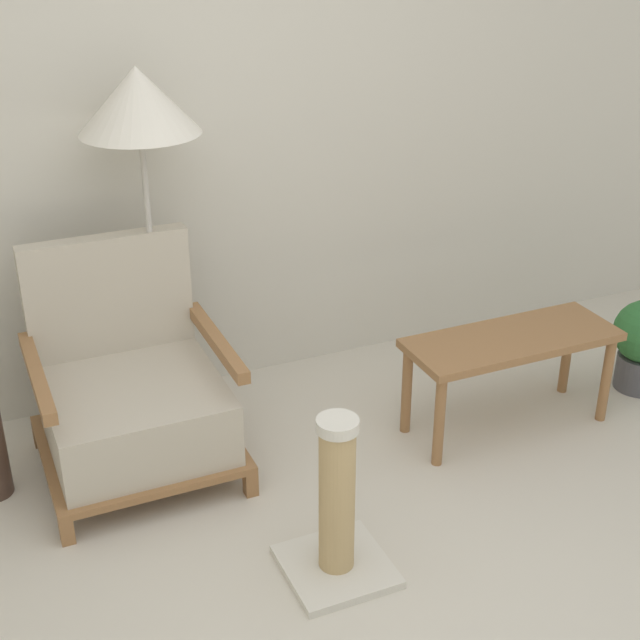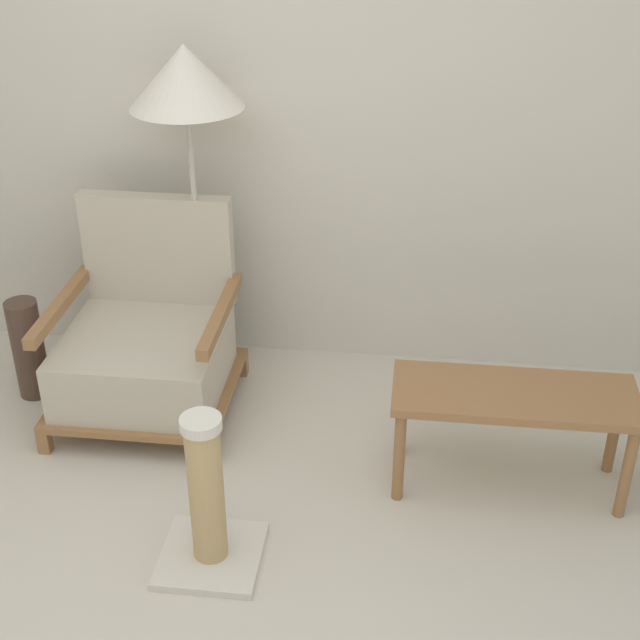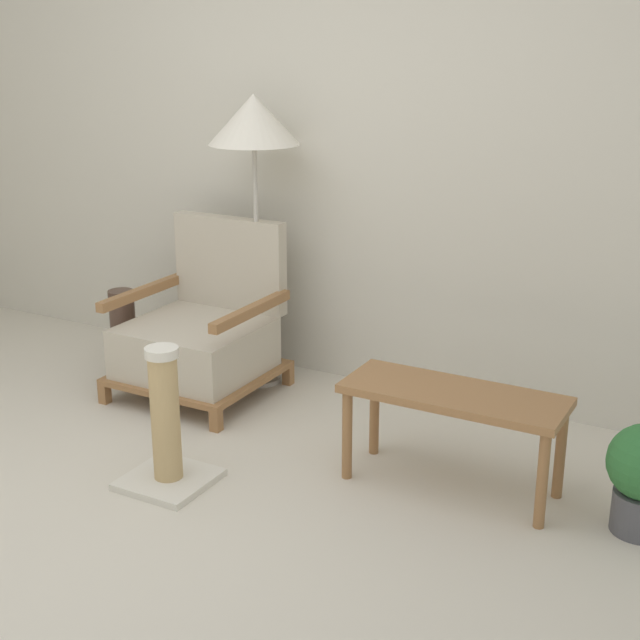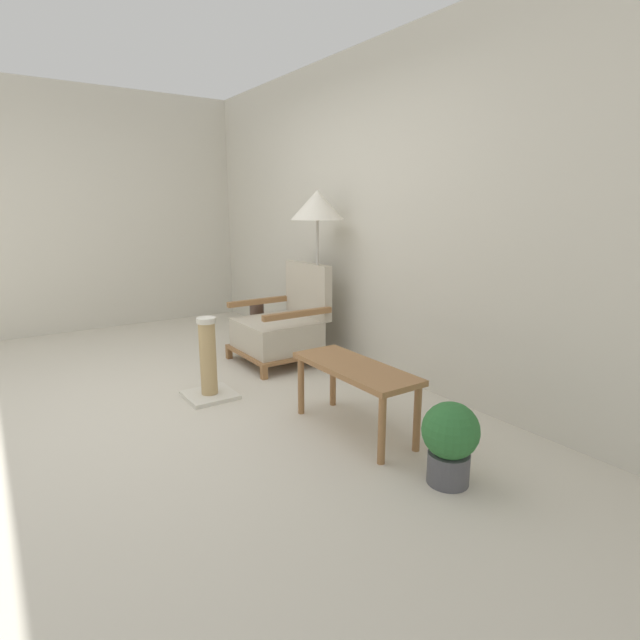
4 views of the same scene
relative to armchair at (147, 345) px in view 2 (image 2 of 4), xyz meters
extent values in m
cube|color=beige|center=(0.40, 0.58, 1.03)|extent=(8.00, 0.06, 2.70)
cube|color=olive|center=(-0.35, -0.38, -0.27)|extent=(0.05, 0.05, 0.10)
cube|color=olive|center=(0.35, -0.38, -0.27)|extent=(0.05, 0.05, 0.10)
cube|color=olive|center=(-0.35, 0.30, -0.27)|extent=(0.05, 0.05, 0.10)
cube|color=olive|center=(0.35, 0.30, -0.27)|extent=(0.05, 0.05, 0.10)
cube|color=olive|center=(0.00, -0.04, -0.20)|extent=(0.75, 0.73, 0.03)
cube|color=#BCB29E|center=(0.00, -0.06, -0.05)|extent=(0.67, 0.63, 0.26)
cube|color=#BCB29E|center=(0.00, 0.28, 0.33)|extent=(0.67, 0.08, 0.50)
cube|color=olive|center=(-0.35, -0.04, 0.20)|extent=(0.05, 0.67, 0.05)
cube|color=olive|center=(0.35, -0.04, 0.20)|extent=(0.05, 0.67, 0.05)
cylinder|color=#B7B2A8|center=(0.19, 0.27, -0.31)|extent=(0.24, 0.24, 0.03)
cylinder|color=#B7B2A8|center=(0.19, 0.27, 0.34)|extent=(0.02, 0.02, 1.27)
cone|color=silver|center=(0.19, 0.27, 1.10)|extent=(0.47, 0.47, 0.25)
cube|color=olive|center=(1.54, -0.36, 0.10)|extent=(0.92, 0.35, 0.04)
cylinder|color=olive|center=(1.12, -0.50, -0.12)|extent=(0.04, 0.04, 0.40)
cylinder|color=olive|center=(1.96, -0.50, -0.12)|extent=(0.04, 0.04, 0.40)
cylinder|color=olive|center=(1.12, -0.23, -0.12)|extent=(0.04, 0.04, 0.40)
cylinder|color=olive|center=(1.96, -0.23, -0.12)|extent=(0.04, 0.04, 0.40)
cylinder|color=#473328|center=(-0.56, 0.03, -0.08)|extent=(0.14, 0.14, 0.47)
cube|color=beige|center=(0.48, -0.91, -0.30)|extent=(0.36, 0.36, 0.03)
cylinder|color=tan|center=(0.48, -0.91, -0.01)|extent=(0.12, 0.12, 0.55)
cylinder|color=beige|center=(0.48, -0.91, 0.28)|extent=(0.14, 0.14, 0.04)
camera|label=1|loc=(-0.55, -3.08, 1.82)|focal=50.00mm
camera|label=2|loc=(1.14, -3.20, 2.00)|focal=50.00mm
camera|label=3|loc=(2.69, -3.59, 1.53)|focal=50.00mm
camera|label=4|loc=(3.88, -2.22, 1.09)|focal=28.00mm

